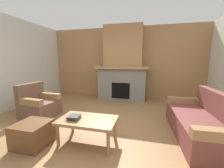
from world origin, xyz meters
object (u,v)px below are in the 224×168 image
at_px(fireplace, 123,68).
at_px(ottoman, 33,134).
at_px(couch, 202,123).
at_px(armchair, 39,105).
at_px(coffee_table, 88,122).

relative_size(fireplace, ottoman, 5.19).
bearing_deg(couch, armchair, 177.88).
relative_size(couch, ottoman, 3.54).
bearing_deg(coffee_table, ottoman, -160.17).
distance_m(armchair, ottoman, 1.41).
bearing_deg(fireplace, armchair, -128.88).
bearing_deg(coffee_table, fireplace, 88.37).
distance_m(fireplace, coffee_table, 3.16).
bearing_deg(ottoman, couch, 18.82).
bearing_deg(couch, fireplace, 128.95).
xyz_separation_m(armchair, coffee_table, (1.72, -0.81, 0.08)).
bearing_deg(armchair, couch, -2.12).
xyz_separation_m(couch, armchair, (-3.74, 0.14, 0.01)).
relative_size(couch, coffee_table, 1.84).
relative_size(armchair, coffee_table, 0.85).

